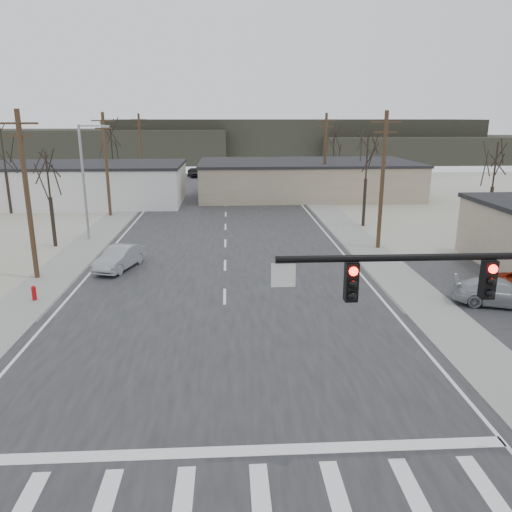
{
  "coord_description": "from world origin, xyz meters",
  "views": [
    {
      "loc": [
        0.27,
        -17.81,
        9.55
      ],
      "look_at": [
        1.67,
        7.01,
        2.6
      ],
      "focal_mm": 35.0,
      "sensor_mm": 36.0,
      "label": 1
    }
  ],
  "objects_px": {
    "car_far_a": "(253,193)",
    "car_parked_silver": "(501,293)",
    "sedan_crossing": "(119,258)",
    "fire_hydrant": "(34,293)",
    "car_far_b": "(194,172)"
  },
  "relations": [
    {
      "from": "fire_hydrant",
      "to": "sedan_crossing",
      "type": "relative_size",
      "value": 0.2
    },
    {
      "from": "car_far_a",
      "to": "car_parked_silver",
      "type": "relative_size",
      "value": 1.03
    },
    {
      "from": "fire_hydrant",
      "to": "car_far_a",
      "type": "distance_m",
      "value": 36.09
    },
    {
      "from": "sedan_crossing",
      "to": "car_parked_silver",
      "type": "bearing_deg",
      "value": -2.64
    },
    {
      "from": "sedan_crossing",
      "to": "car_parked_silver",
      "type": "relative_size",
      "value": 0.94
    },
    {
      "from": "car_far_b",
      "to": "fire_hydrant",
      "type": "bearing_deg",
      "value": -109.43
    },
    {
      "from": "car_far_b",
      "to": "car_far_a",
      "type": "bearing_deg",
      "value": -84.57
    },
    {
      "from": "car_far_a",
      "to": "car_parked_silver",
      "type": "height_order",
      "value": "car_far_a"
    },
    {
      "from": "car_far_a",
      "to": "car_far_b",
      "type": "bearing_deg",
      "value": -60.34
    },
    {
      "from": "fire_hydrant",
      "to": "car_parked_silver",
      "type": "relative_size",
      "value": 0.18
    },
    {
      "from": "fire_hydrant",
      "to": "car_far_a",
      "type": "height_order",
      "value": "car_far_a"
    },
    {
      "from": "fire_hydrant",
      "to": "car_far_b",
      "type": "relative_size",
      "value": 0.2
    },
    {
      "from": "car_far_a",
      "to": "car_parked_silver",
      "type": "distance_m",
      "value": 37.23
    },
    {
      "from": "sedan_crossing",
      "to": "car_parked_silver",
      "type": "height_order",
      "value": "sedan_crossing"
    },
    {
      "from": "car_far_a",
      "to": "car_far_b",
      "type": "xyz_separation_m",
      "value": [
        -8.49,
        23.53,
        0.04
      ]
    }
  ]
}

